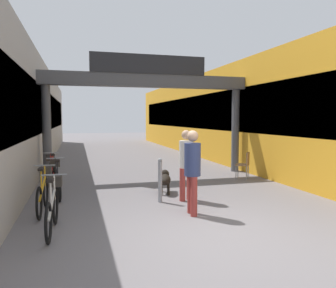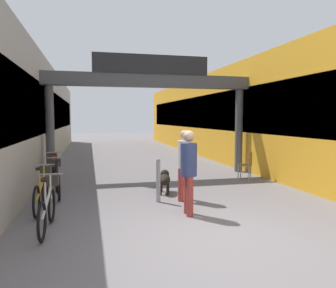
{
  "view_description": "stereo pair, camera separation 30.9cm",
  "coord_description": "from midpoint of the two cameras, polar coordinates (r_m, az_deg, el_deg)",
  "views": [
    {
      "loc": [
        -2.41,
        -5.06,
        2.01
      ],
      "look_at": [
        0.0,
        3.59,
        1.3
      ],
      "focal_mm": 35.0,
      "sensor_mm": 36.0,
      "label": 1
    },
    {
      "loc": [
        -2.11,
        -5.13,
        2.01
      ],
      "look_at": [
        0.0,
        3.59,
        1.3
      ],
      "focal_mm": 35.0,
      "sensor_mm": 36.0,
      "label": 2
    }
  ],
  "objects": [
    {
      "name": "ground_plane",
      "position": [
        5.93,
        10.05,
        -15.39
      ],
      "size": [
        80.0,
        80.0,
        0.0
      ],
      "primitive_type": "plane",
      "color": "slate"
    },
    {
      "name": "storefront_left",
      "position": [
        16.34,
        -23.65,
        4.51
      ],
      "size": [
        3.0,
        26.0,
        4.22
      ],
      "color": "#9E9993",
      "rests_on": "ground_plane"
    },
    {
      "name": "storefront_right",
      "position": [
        17.69,
        11.0,
        4.78
      ],
      "size": [
        3.0,
        26.0,
        4.22
      ],
      "color": "gold",
      "rests_on": "ground_plane"
    },
    {
      "name": "arcade_sign_gateway",
      "position": [
        11.48,
        -2.23,
        9.31
      ],
      "size": [
        7.4,
        0.47,
        4.15
      ],
      "color": "#4C4C4F",
      "rests_on": "ground_plane"
    },
    {
      "name": "pedestrian_with_dog",
      "position": [
        7.97,
        4.02,
        -2.86
      ],
      "size": [
        0.46,
        0.46,
        1.72
      ],
      "color": "#99332D",
      "rests_on": "ground_plane"
    },
    {
      "name": "pedestrian_companion",
      "position": [
        6.78,
        4.93,
        -3.95
      ],
      "size": [
        0.36,
        0.39,
        1.76
      ],
      "color": "#99332D",
      "rests_on": "ground_plane"
    },
    {
      "name": "dog_on_leash",
      "position": [
        8.85,
        0.39,
        -6.14
      ],
      "size": [
        0.49,
        0.84,
        0.59
      ],
      "color": "black",
      "rests_on": "ground_plane"
    },
    {
      "name": "bicycle_silver_nearest",
      "position": [
        6.33,
        -18.85,
        -10.13
      ],
      "size": [
        0.46,
        1.69,
        0.98
      ],
      "color": "black",
      "rests_on": "ground_plane"
    },
    {
      "name": "bicycle_orange_second",
      "position": [
        7.67,
        -20.06,
        -7.6
      ],
      "size": [
        0.46,
        1.69,
        0.98
      ],
      "color": "black",
      "rests_on": "ground_plane"
    },
    {
      "name": "bicycle_black_third",
      "position": [
        8.95,
        -17.77,
        -5.82
      ],
      "size": [
        0.46,
        1.68,
        0.98
      ],
      "color": "black",
      "rests_on": "ground_plane"
    },
    {
      "name": "bicycle_red_farthest",
      "position": [
        10.39,
        -18.37,
        -4.42
      ],
      "size": [
        0.47,
        1.67,
        0.98
      ],
      "color": "black",
      "rests_on": "ground_plane"
    },
    {
      "name": "bollard_post_metal",
      "position": [
        7.86,
        -0.57,
        -6.27
      ],
      "size": [
        0.1,
        0.1,
        1.06
      ],
      "color": "gray",
      "rests_on": "ground_plane"
    },
    {
      "name": "cafe_chair_wood_nearer",
      "position": [
        11.07,
        14.4,
        -3.24
      ],
      "size": [
        0.56,
        0.56,
        0.89
      ],
      "color": "gray",
      "rests_on": "ground_plane"
    }
  ]
}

